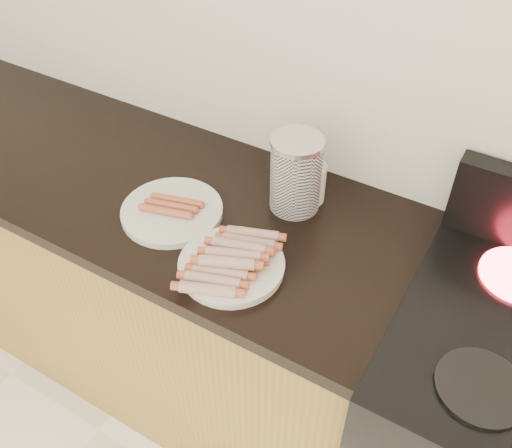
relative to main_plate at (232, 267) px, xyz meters
The scene contains 10 objects.
wall_back 0.61m from the main_plate, 91.91° to the left, with size 4.00×0.04×2.60m, color silver.
cabinet_base 0.87m from the main_plate, 167.76° to the left, with size 2.20×0.59×0.86m, color olive.
counter_slab 0.73m from the main_plate, 167.76° to the left, with size 2.20×0.62×0.04m, color black.
burner_near_left 0.60m from the main_plate, ahead, with size 0.18×0.18×0.01m, color black.
main_plate is the anchor object (origin of this frame).
side_plate 0.26m from the main_plate, 160.08° to the left, with size 0.27×0.27×0.02m, color white.
hotdog_pile 0.03m from the main_plate, behind, with size 0.13×0.27×0.05m.
plain_sausages 0.26m from the main_plate, 160.08° to the left, with size 0.13×0.11×0.02m.
canister 0.30m from the main_plate, 86.12° to the left, with size 0.14×0.14×0.21m.
mug 0.33m from the main_plate, 83.32° to the left, with size 0.09×0.09×0.11m, color silver.
Camera 1 is at (0.54, 0.77, 1.90)m, focal length 40.00 mm.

